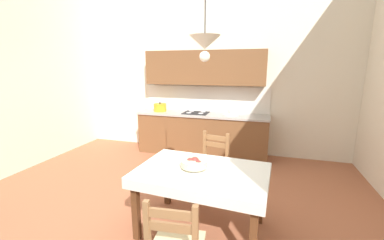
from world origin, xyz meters
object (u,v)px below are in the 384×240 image
(kitchen_cabinetry, at_px, (202,115))
(pendant_lamp, at_px, (205,43))
(fruit_bowl, at_px, (194,163))
(dining_table, at_px, (202,180))
(dining_chair_kitchen_side, at_px, (212,167))

(kitchen_cabinetry, distance_m, pendant_lamp, 2.84)
(pendant_lamp, bearing_deg, fruit_bowl, -147.97)
(dining_table, height_order, dining_chair_kitchen_side, dining_chair_kitchen_side)
(kitchen_cabinetry, xyz_separation_m, dining_table, (0.65, -2.53, -0.23))
(kitchen_cabinetry, distance_m, fruit_bowl, 2.58)
(kitchen_cabinetry, relative_size, fruit_bowl, 9.25)
(kitchen_cabinetry, bearing_deg, fruit_bowl, -77.61)
(kitchen_cabinetry, bearing_deg, pendant_lamp, -75.27)
(kitchen_cabinetry, height_order, pendant_lamp, pendant_lamp)
(fruit_bowl, height_order, pendant_lamp, pendant_lamp)
(kitchen_cabinetry, height_order, fruit_bowl, kitchen_cabinetry)
(pendant_lamp, bearing_deg, dining_table, -89.47)
(dining_chair_kitchen_side, height_order, pendant_lamp, pendant_lamp)
(dining_chair_kitchen_side, relative_size, pendant_lamp, 1.16)
(dining_table, relative_size, dining_chair_kitchen_side, 1.60)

